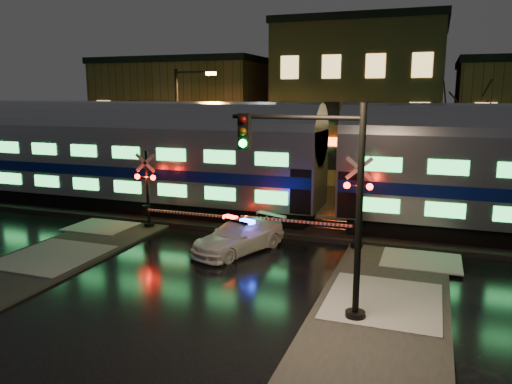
% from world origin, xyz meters
% --- Properties ---
extents(ground, '(120.00, 120.00, 0.00)m').
position_xyz_m(ground, '(0.00, 0.00, 0.00)').
color(ground, black).
rests_on(ground, ground).
extents(ballast, '(90.00, 4.20, 0.24)m').
position_xyz_m(ballast, '(0.00, 5.00, 0.12)').
color(ballast, black).
rests_on(ballast, ground).
extents(sidewalk_right, '(4.00, 20.00, 0.12)m').
position_xyz_m(sidewalk_right, '(6.50, -6.00, 0.06)').
color(sidewalk_right, '#2D2D2D').
rests_on(sidewalk_right, ground).
extents(building_left, '(14.00, 10.00, 9.00)m').
position_xyz_m(building_left, '(-13.00, 22.00, 4.50)').
color(building_left, brown).
rests_on(building_left, ground).
extents(building_mid, '(12.00, 11.00, 11.50)m').
position_xyz_m(building_mid, '(2.00, 22.50, 5.75)').
color(building_mid, brown).
rests_on(building_mid, ground).
extents(train, '(51.00, 3.12, 5.92)m').
position_xyz_m(train, '(3.16, 5.00, 3.38)').
color(train, black).
rests_on(train, ballast).
extents(police_car, '(3.41, 4.91, 1.48)m').
position_xyz_m(police_car, '(0.20, 0.50, 0.67)').
color(police_car, white).
rests_on(police_car, ground).
extents(crossing_signal_right, '(5.88, 0.66, 4.16)m').
position_xyz_m(crossing_signal_right, '(4.49, 2.31, 1.72)').
color(crossing_signal_right, black).
rests_on(crossing_signal_right, ground).
extents(crossing_signal_left, '(5.47, 0.64, 3.87)m').
position_xyz_m(crossing_signal_left, '(-4.97, 2.30, 1.60)').
color(crossing_signal_left, black).
rests_on(crossing_signal_left, ground).
extents(traffic_light, '(4.09, 0.72, 6.32)m').
position_xyz_m(traffic_light, '(4.85, -4.53, 3.36)').
color(traffic_light, black).
rests_on(traffic_light, ground).
extents(streetlight, '(2.68, 0.28, 8.02)m').
position_xyz_m(streetlight, '(-6.91, 9.00, 4.62)').
color(streetlight, black).
rests_on(streetlight, ground).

